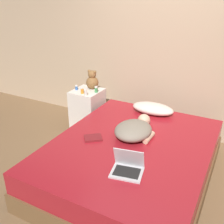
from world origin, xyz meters
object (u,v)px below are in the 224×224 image
bottle_green (96,89)px  laptop (128,167)px  pillow (153,109)px  book (93,138)px  person_lying (135,129)px  bottle_blue (76,88)px  teddy_bear (92,81)px  bottle_white (86,93)px  bottle_orange (82,90)px

bottle_green → laptop: bearing=-49.4°
pillow → book: 1.02m
person_lying → bottle_blue: size_ratio=8.89×
person_lying → bottle_green: bottle_green is taller
pillow → laptop: (0.24, -1.31, -0.02)m
laptop → teddy_bear: 1.87m
book → pillow: bearing=70.0°
book → teddy_bear: bearing=121.8°
pillow → bottle_white: bottle_white is taller
teddy_bear → person_lying: bearing=-36.6°
pillow → laptop: laptop is taller
bottle_orange → bottle_blue: bearing=150.1°
teddy_bear → bottle_orange: bearing=-93.0°
person_lying → book: bearing=-142.3°
bottle_orange → book: 1.04m
person_lying → bottle_blue: 1.35m
teddy_bear → bottle_green: (0.14, -0.12, -0.08)m
laptop → bottle_blue: (-1.41, 1.24, 0.15)m
person_lying → teddy_bear: teddy_bear is taller
teddy_bear → bottle_green: bearing=-40.6°
bottle_white → book: 0.95m
bottle_orange → bottle_white: 0.11m
pillow → book: (-0.35, -0.96, -0.06)m
person_lying → bottle_white: (-0.94, 0.46, 0.13)m
bottle_orange → book: (0.66, -0.79, -0.20)m
person_lying → book: size_ratio=2.60×
pillow → teddy_bear: bearing=175.3°
teddy_bear → bottle_orange: 0.27m
bottle_orange → person_lying: bearing=-26.0°
pillow → bottle_orange: size_ratio=5.95×
bottle_green → pillow: bearing=2.3°
pillow → bottle_orange: bearing=-170.3°
pillow → bottle_blue: 1.18m
pillow → bottle_white: bearing=-166.4°
bottle_green → bottle_orange: bottle_orange is taller
book → bottle_green: bearing=118.9°
person_lying → teddy_bear: 1.29m
teddy_bear → bottle_white: teddy_bear is taller
laptop → pillow: bearing=89.3°
bottle_white → pillow: bearing=13.6°
pillow → teddy_bear: size_ratio=1.97×
bottle_green → bottle_orange: bearing=-137.1°
bottle_green → book: bearing=-61.1°
bottle_orange → book: size_ratio=0.39×
person_lying → book: (-0.38, -0.28, -0.07)m
person_lying → teddy_bear: (-1.02, 0.76, 0.21)m
teddy_bear → bottle_blue: 0.26m
laptop → bottle_white: bottle_white is taller
person_lying → bottle_green: size_ratio=7.04×
pillow → person_lying: person_lying is taller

